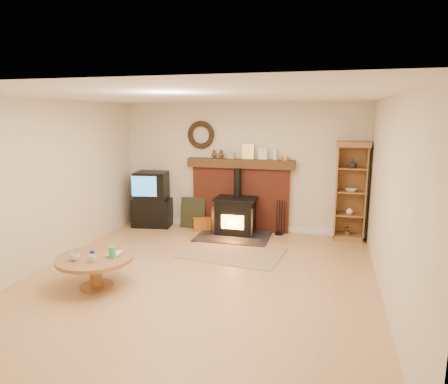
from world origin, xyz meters
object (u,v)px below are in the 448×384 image
(tv_unit, at_px, (152,200))
(coffee_table, at_px, (95,262))
(wood_stove, at_px, (235,217))
(curio_cabinet, at_px, (351,191))

(tv_unit, height_order, coffee_table, tv_unit)
(wood_stove, bearing_deg, curio_cabinet, 7.33)
(wood_stove, bearing_deg, coffee_table, -113.84)
(coffee_table, bearing_deg, curio_cabinet, 42.76)
(tv_unit, bearing_deg, wood_stove, -5.88)
(curio_cabinet, xyz_separation_m, coffee_table, (-3.45, -3.19, -0.58))
(curio_cabinet, bearing_deg, tv_unit, -178.79)
(wood_stove, height_order, tv_unit, wood_stove)
(curio_cabinet, height_order, coffee_table, curio_cabinet)
(curio_cabinet, distance_m, coffee_table, 4.74)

